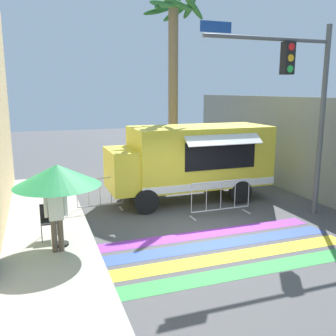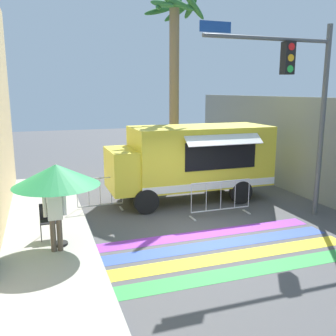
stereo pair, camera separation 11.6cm
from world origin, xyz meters
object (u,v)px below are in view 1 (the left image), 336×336
palm_tree (173,62)px  patio_umbrella (57,175)px  vendor_person (56,213)px  food_truck (188,158)px  traffic_signal_pole (302,90)px  barricade_side (100,195)px  barricade_front (221,198)px  folding_chair (49,218)px

palm_tree → patio_umbrella: bearing=-131.3°
vendor_person → food_truck: bearing=50.3°
traffic_signal_pole → barricade_side: bearing=155.6°
patio_umbrella → barricade_front: patio_umbrella is taller
traffic_signal_pole → food_truck: bearing=131.1°
food_truck → barricade_front: size_ratio=2.82×
barricade_side → patio_umbrella: bearing=-117.4°
folding_chair → barricade_front: (5.21, 0.43, -0.11)m
folding_chair → barricade_side: barricade_side is taller
food_truck → barricade_front: (0.31, -1.93, -0.97)m
vendor_person → traffic_signal_pole: bearing=19.6°
traffic_signal_pole → patio_umbrella: traffic_signal_pole is taller
patio_umbrella → vendor_person: size_ratio=1.23×
traffic_signal_pole → palm_tree: size_ratio=0.76×
food_truck → barricade_side: (-3.21, -0.22, -0.99)m
vendor_person → patio_umbrella: bearing=90.0°
food_truck → barricade_side: size_ratio=3.83×
food_truck → barricade_front: food_truck is taller
traffic_signal_pole → folding_chair: bearing=176.7°
traffic_signal_pole → vendor_person: traffic_signal_pole is taller
folding_chair → palm_tree: (5.36, 5.19, 4.38)m
barricade_side → traffic_signal_pole: bearing=-24.4°
traffic_signal_pole → barricade_side: (-5.65, 2.57, -3.38)m
food_truck → palm_tree: 4.54m
traffic_signal_pole → folding_chair: (-7.33, 0.43, -3.25)m
food_truck → folding_chair: (-4.89, -2.36, -0.86)m
barricade_front → folding_chair: bearing=-175.3°
barricade_side → barricade_front: bearing=-25.9°
food_truck → traffic_signal_pole: traffic_signal_pole is taller
patio_umbrella → palm_tree: palm_tree is taller
folding_chair → barricade_side: (1.68, 2.14, -0.13)m
barricade_front → barricade_side: (-3.53, 1.71, -0.02)m
folding_chair → barricade_front: size_ratio=0.43×
patio_umbrella → barricade_side: bearing=62.6°
traffic_signal_pole → palm_tree: 6.06m
traffic_signal_pole → folding_chair: traffic_signal_pole is taller
barricade_front → palm_tree: 6.55m
traffic_signal_pole → barricade_front: 4.06m
folding_chair → palm_tree: 8.66m
patio_umbrella → folding_chair: patio_umbrella is taller
barricade_side → vendor_person: bearing=-116.2°
vendor_person → barricade_side: bearing=79.0°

